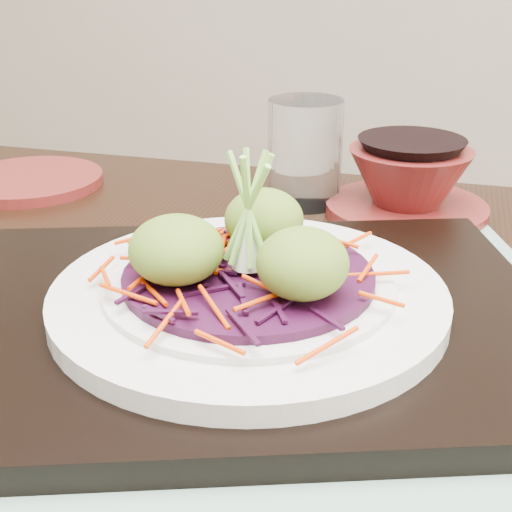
% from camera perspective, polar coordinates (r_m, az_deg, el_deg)
% --- Properties ---
extents(dining_table, '(1.12, 0.75, 0.69)m').
position_cam_1_polar(dining_table, '(0.58, 1.01, -12.92)').
color(dining_table, black).
rests_on(dining_table, ground).
extents(placemat, '(0.58, 0.51, 0.00)m').
position_cam_1_polar(placemat, '(0.51, -0.58, -6.11)').
color(placemat, gray).
rests_on(placemat, dining_table).
extents(serving_tray, '(0.50, 0.43, 0.02)m').
position_cam_1_polar(serving_tray, '(0.50, -0.59, -4.96)').
color(serving_tray, black).
rests_on(serving_tray, placemat).
extents(white_plate, '(0.27, 0.27, 0.02)m').
position_cam_1_polar(white_plate, '(0.49, -0.60, -3.08)').
color(white_plate, silver).
rests_on(white_plate, serving_tray).
extents(cabbage_bed, '(0.17, 0.17, 0.01)m').
position_cam_1_polar(cabbage_bed, '(0.49, -0.60, -1.63)').
color(cabbage_bed, '#360A2A').
rests_on(cabbage_bed, white_plate).
extents(carrot_julienne, '(0.21, 0.21, 0.01)m').
position_cam_1_polar(carrot_julienne, '(0.48, -0.61, -0.73)').
color(carrot_julienne, '#D63703').
rests_on(carrot_julienne, cabbage_bed).
extents(guacamole_scoops, '(0.15, 0.13, 0.05)m').
position_cam_1_polar(guacamole_scoops, '(0.48, -0.64, 0.98)').
color(guacamole_scoops, '#5A7F26').
rests_on(guacamole_scoops, cabbage_bed).
extents(scallion_garnish, '(0.06, 0.06, 0.09)m').
position_cam_1_polar(scallion_garnish, '(0.47, -0.63, 3.36)').
color(scallion_garnish, '#8BCE52').
rests_on(scallion_garnish, cabbage_bed).
extents(terracotta_side_plate, '(0.18, 0.18, 0.01)m').
position_cam_1_polar(terracotta_side_plate, '(0.85, -17.63, 5.78)').
color(terracotta_side_plate, '#5D1716').
rests_on(terracotta_side_plate, dining_table).
extents(water_glass, '(0.08, 0.08, 0.11)m').
position_cam_1_polar(water_glass, '(0.75, 3.93, 8.26)').
color(water_glass, white).
rests_on(water_glass, dining_table).
extents(terracotta_bowl_set, '(0.20, 0.20, 0.07)m').
position_cam_1_polar(terracotta_bowl_set, '(0.73, 12.07, 5.52)').
color(terracotta_bowl_set, '#5D1716').
rests_on(terracotta_bowl_set, dining_table).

